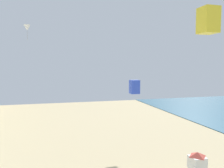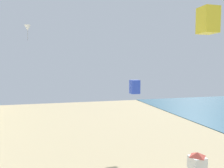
# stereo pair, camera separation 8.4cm
# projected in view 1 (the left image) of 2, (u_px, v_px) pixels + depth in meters

# --- Properties ---
(lifeguard_stand) EXTENTS (1.10, 1.10, 2.55)m
(lifeguard_stand) POSITION_uv_depth(u_px,v_px,m) (197.00, 161.00, 17.41)
(lifeguard_stand) COLOR white
(lifeguard_stand) RESTS_ON ground
(kite_yellow_box) EXTENTS (1.01, 1.01, 1.58)m
(kite_yellow_box) POSITION_uv_depth(u_px,v_px,m) (208.00, 20.00, 13.50)
(kite_yellow_box) COLOR yellow
(kite_blue_box) EXTENTS (1.05, 1.05, 1.65)m
(kite_blue_box) POSITION_uv_depth(u_px,v_px,m) (134.00, 87.00, 26.74)
(kite_blue_box) COLOR blue
(kite_white_delta) EXTENTS (0.82, 0.82, 1.86)m
(kite_white_delta) POSITION_uv_depth(u_px,v_px,m) (27.00, 28.00, 27.08)
(kite_white_delta) COLOR white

